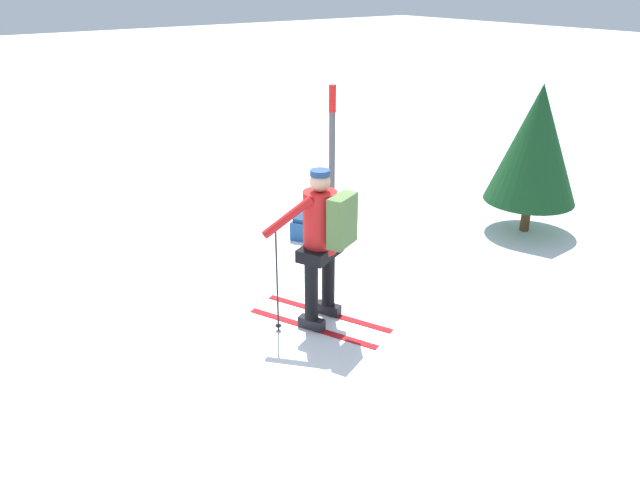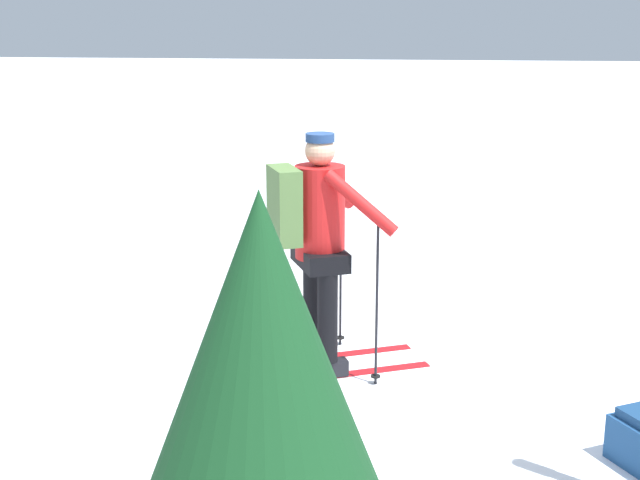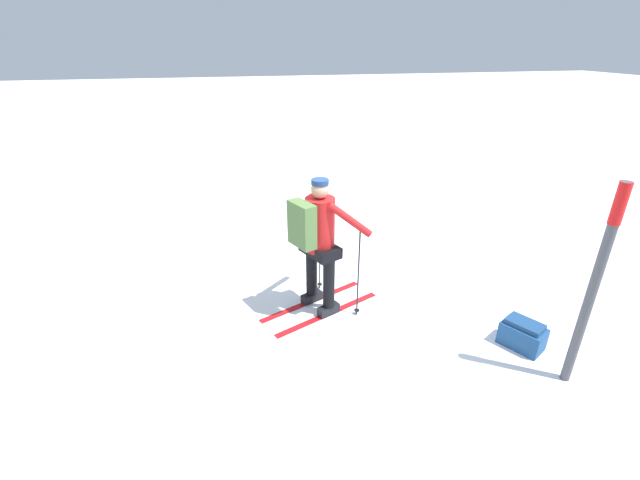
# 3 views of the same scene
# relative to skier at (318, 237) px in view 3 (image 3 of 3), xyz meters

# --- Properties ---
(ground_plane) EXTENTS (80.00, 80.00, 0.00)m
(ground_plane) POSITION_rel_skier_xyz_m (-0.12, 0.66, -1.06)
(ground_plane) COLOR white
(skier) EXTENTS (1.19, 1.68, 1.80)m
(skier) POSITION_rel_skier_xyz_m (0.00, 0.00, 0.00)
(skier) COLOR red
(skier) RESTS_ON ground_plane
(dropped_backpack) EXTENTS (0.56, 0.49, 0.34)m
(dropped_backpack) POSITION_rel_skier_xyz_m (1.30, 2.16, -0.90)
(dropped_backpack) COLOR navy
(dropped_backpack) RESTS_ON ground_plane
(trail_marker) EXTENTS (0.11, 0.11, 2.20)m
(trail_marker) POSITION_rel_skier_xyz_m (1.88, 2.28, 0.21)
(trail_marker) COLOR #4C4C51
(trail_marker) RESTS_ON ground_plane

